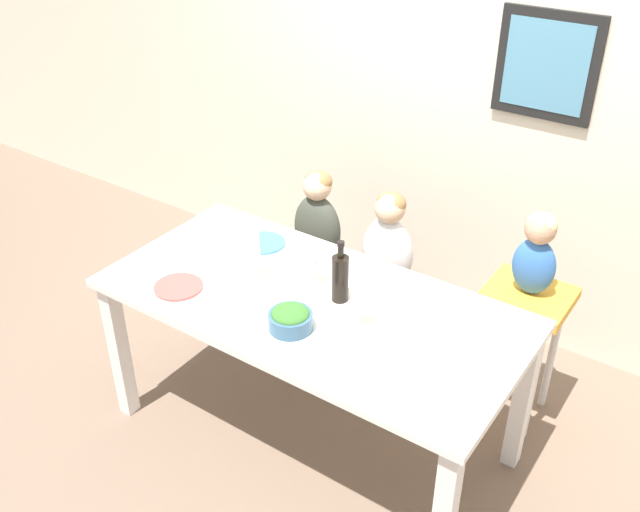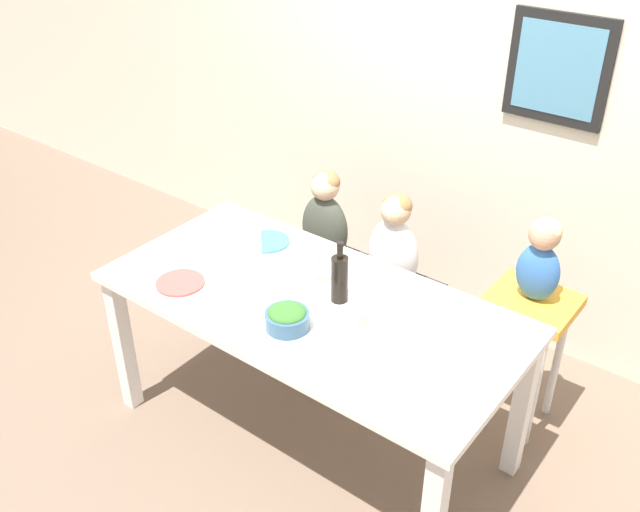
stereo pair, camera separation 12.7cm
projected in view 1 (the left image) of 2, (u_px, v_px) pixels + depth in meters
name	position (u px, v px, depth m)	size (l,w,h in m)	color
ground_plane	(312.00, 434.00, 3.37)	(14.00, 14.00, 0.00)	#705B4C
wall_back	(463.00, 81.00, 3.59)	(10.00, 0.09, 2.70)	beige
dining_table	(311.00, 319.00, 3.02)	(1.79, 0.87, 0.78)	white
chair_far_left	(317.00, 271.00, 3.87)	(0.44, 0.40, 0.45)	silver
chair_far_center	(385.00, 296.00, 3.66)	(0.44, 0.40, 0.45)	silver
chair_right_highchair	(524.00, 318.00, 3.23)	(0.37, 0.34, 0.69)	silver
person_child_left	(317.00, 218.00, 3.70)	(0.27, 0.16, 0.52)	#3D4238
person_child_center	(388.00, 242.00, 3.49)	(0.27, 0.16, 0.52)	silver
person_baby_right	(537.00, 251.00, 3.04)	(0.19, 0.14, 0.39)	#3366B2
wine_bottle	(340.00, 277.00, 2.91)	(0.07, 0.07, 0.28)	black
paper_towel_roll	(248.00, 255.00, 3.01)	(0.10, 0.10, 0.27)	white
wine_glass_near	(360.00, 298.00, 2.74)	(0.07, 0.07, 0.19)	white
wine_glass_far	(313.00, 257.00, 3.00)	(0.07, 0.07, 0.19)	white
salad_bowl_large	(290.00, 319.00, 2.77)	(0.18, 0.18, 0.09)	#335675
dinner_plate_front_left	(178.00, 287.00, 3.03)	(0.21, 0.21, 0.01)	#D14C47
dinner_plate_back_left	(263.00, 243.00, 3.34)	(0.21, 0.21, 0.01)	teal
dinner_plate_back_right	(453.00, 315.00, 2.86)	(0.21, 0.21, 0.01)	silver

